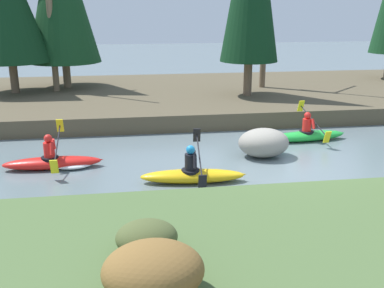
{
  "coord_description": "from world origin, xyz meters",
  "views": [
    {
      "loc": [
        -4.2,
        -11.41,
        4.38
      ],
      "look_at": [
        -2.38,
        0.93,
        0.55
      ],
      "focal_mm": 42.0,
      "sensor_mm": 36.0,
      "label": 1
    }
  ],
  "objects_px": {
    "kayaker_lead": "(308,134)",
    "kayaker_middle": "(193,174)",
    "boulder_midstream": "(264,143)",
    "kayaker_trailing": "(56,162)"
  },
  "relations": [
    {
      "from": "kayaker_lead",
      "to": "kayaker_middle",
      "type": "distance_m",
      "value": 5.43
    },
    {
      "from": "kayaker_trailing",
      "to": "boulder_midstream",
      "type": "distance_m",
      "value": 6.08
    },
    {
      "from": "kayaker_middle",
      "to": "boulder_midstream",
      "type": "bearing_deg",
      "value": 40.99
    },
    {
      "from": "kayaker_lead",
      "to": "boulder_midstream",
      "type": "relative_size",
      "value": 1.8
    },
    {
      "from": "boulder_midstream",
      "to": "kayaker_trailing",
      "type": "bearing_deg",
      "value": -178.43
    },
    {
      "from": "kayaker_lead",
      "to": "kayaker_middle",
      "type": "relative_size",
      "value": 1.0
    },
    {
      "from": "kayaker_lead",
      "to": "kayaker_trailing",
      "type": "distance_m",
      "value": 8.23
    },
    {
      "from": "kayaker_lead",
      "to": "kayaker_middle",
      "type": "bearing_deg",
      "value": -149.92
    },
    {
      "from": "kayaker_lead",
      "to": "kayaker_middle",
      "type": "xyz_separation_m",
      "value": [
        -4.42,
        -3.16,
        0.0
      ]
    },
    {
      "from": "kayaker_lead",
      "to": "kayaker_trailing",
      "type": "relative_size",
      "value": 1.01
    }
  ]
}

